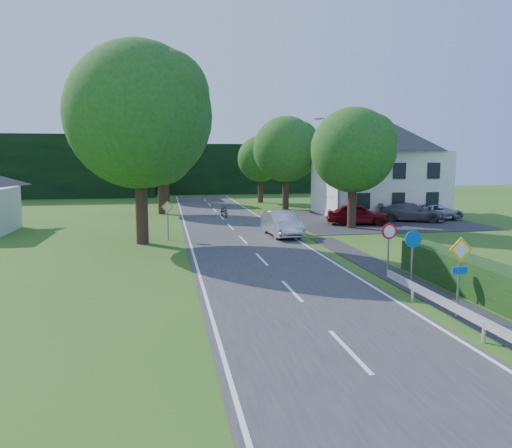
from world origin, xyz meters
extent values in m
cube|color=#333335|center=(0.00, 20.00, 0.02)|extent=(7.00, 80.00, 0.04)
cube|color=#252628|center=(12.00, 33.00, 0.02)|extent=(14.00, 16.00, 0.04)
cube|color=white|center=(-3.25, 20.00, 0.04)|extent=(0.12, 80.00, 0.01)
cube|color=white|center=(3.25, 20.00, 0.04)|extent=(0.12, 80.00, 0.01)
cube|color=black|center=(8.00, 66.00, 3.50)|extent=(30.00, 5.00, 7.00)
cube|color=silver|center=(14.00, 36.00, 2.80)|extent=(10.00, 8.00, 5.60)
pyramid|color=black|center=(14.00, 36.00, 7.10)|extent=(10.60, 8.40, 3.00)
cylinder|color=gray|center=(8.20, 30.00, 4.00)|extent=(0.16, 0.16, 8.00)
cylinder|color=gray|center=(7.40, 30.00, 7.90)|extent=(1.70, 0.10, 0.10)
cube|color=gray|center=(6.50, 30.00, 7.85)|extent=(0.50, 0.18, 0.12)
cylinder|color=gray|center=(4.30, 8.00, 1.20)|extent=(0.07, 0.07, 2.40)
cube|color=yellow|center=(4.30, 7.97, 2.20)|extent=(0.78, 0.04, 0.78)
cube|color=white|center=(4.30, 7.97, 2.20)|extent=(0.57, 0.05, 0.57)
cube|color=blue|center=(4.30, 7.97, 1.55)|extent=(0.50, 0.04, 0.22)
cylinder|color=gray|center=(4.30, 11.00, 1.10)|extent=(0.07, 0.07, 2.20)
cylinder|color=blue|center=(4.30, 10.97, 2.05)|extent=(0.64, 0.04, 0.64)
cylinder|color=gray|center=(4.30, 13.00, 1.10)|extent=(0.07, 0.07, 2.20)
cylinder|color=red|center=(4.30, 12.97, 2.05)|extent=(0.64, 0.04, 0.64)
cylinder|color=white|center=(4.30, 12.95, 2.05)|extent=(0.48, 0.04, 0.48)
cylinder|color=gray|center=(-4.50, 25.00, 1.10)|extent=(0.07, 0.07, 2.20)
cube|color=yellow|center=(-4.50, 24.97, 2.05)|extent=(0.78, 0.04, 0.78)
cube|color=white|center=(-4.50, 24.97, 2.05)|extent=(0.57, 0.05, 0.57)
imported|color=silver|center=(2.70, 25.17, 0.83)|extent=(1.92, 4.89, 1.58)
imported|color=black|center=(0.27, 36.41, 0.57)|extent=(1.00, 2.11, 1.07)
imported|color=maroon|center=(9.59, 29.68, 0.82)|extent=(4.89, 2.89, 1.56)
imported|color=#56555A|center=(14.55, 30.77, 0.77)|extent=(5.39, 4.03, 1.45)
imported|color=#AEAEB5|center=(16.95, 31.24, 0.68)|extent=(4.78, 2.52, 1.28)
imported|color=#B3380E|center=(9.41, 33.55, 1.06)|extent=(2.54, 2.57, 2.05)
camera|label=1|loc=(-4.56, -5.73, 4.97)|focal=35.00mm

